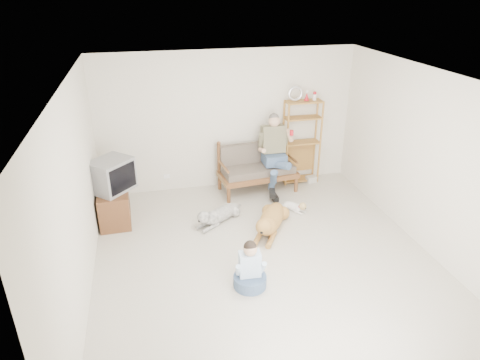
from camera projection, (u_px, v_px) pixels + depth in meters
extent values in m
plane|color=silver|center=(266.00, 260.00, 6.42)|extent=(5.50, 5.50, 0.00)
plane|color=white|center=(271.00, 80.00, 5.28)|extent=(5.50, 5.50, 0.00)
plane|color=silver|center=(228.00, 121.00, 8.28)|extent=(5.00, 0.00, 5.00)
plane|color=silver|center=(366.00, 319.00, 3.43)|extent=(5.00, 0.00, 5.00)
plane|color=silver|center=(76.00, 198.00, 5.34)|extent=(0.00, 5.50, 5.50)
plane|color=silver|center=(429.00, 163.00, 6.36)|extent=(0.00, 5.50, 5.50)
cube|color=brown|center=(258.00, 174.00, 8.42)|extent=(1.56, 0.85, 0.10)
cube|color=brown|center=(258.00, 169.00, 8.37)|extent=(1.43, 0.74, 0.13)
cube|color=brown|center=(255.00, 153.00, 8.48)|extent=(1.39, 0.26, 0.45)
cylinder|color=brown|center=(254.00, 143.00, 8.45)|extent=(1.40, 0.20, 0.05)
cylinder|color=brown|center=(226.00, 194.00, 8.09)|extent=(0.07, 0.07, 0.30)
cylinder|color=brown|center=(220.00, 166.00, 8.48)|extent=(0.07, 0.07, 0.95)
cylinder|color=brown|center=(296.00, 186.00, 8.38)|extent=(0.07, 0.07, 0.30)
cylinder|color=brown|center=(287.00, 160.00, 8.77)|extent=(0.07, 0.07, 0.95)
cube|color=slate|center=(274.00, 159.00, 8.32)|extent=(0.42, 0.40, 0.21)
cube|color=#7B7356|center=(273.00, 139.00, 8.26)|extent=(0.44, 0.30, 0.56)
sphere|color=tan|center=(274.00, 121.00, 8.07)|extent=(0.22, 0.22, 0.22)
sphere|color=#59534F|center=(274.00, 118.00, 8.08)|extent=(0.20, 0.20, 0.20)
cylinder|color=red|center=(292.00, 133.00, 8.04)|extent=(0.07, 0.07, 0.10)
cube|color=#A66C34|center=(304.00, 102.00, 8.26)|extent=(0.72, 0.29, 0.03)
torus|color=silver|center=(295.00, 94.00, 8.15)|extent=(0.30, 0.05, 0.30)
cone|color=red|center=(307.00, 97.00, 8.23)|extent=(0.09, 0.09, 0.15)
cylinder|color=#A66C34|center=(287.00, 146.00, 8.42)|extent=(0.04, 0.04, 1.71)
cylinder|color=#A66C34|center=(283.00, 141.00, 8.66)|extent=(0.04, 0.04, 1.71)
cylinder|color=#A66C34|center=(320.00, 143.00, 8.56)|extent=(0.04, 0.04, 1.71)
cylinder|color=#A66C34|center=(315.00, 139.00, 8.80)|extent=(0.04, 0.04, 1.71)
cube|color=beige|center=(311.00, 179.00, 8.89)|extent=(0.22, 0.17, 0.13)
cube|color=brown|center=(114.00, 205.00, 7.37)|extent=(0.53, 0.91, 0.60)
cube|color=brown|center=(99.00, 213.00, 7.12)|extent=(0.03, 0.40, 0.50)
cube|color=brown|center=(101.00, 201.00, 7.51)|extent=(0.03, 0.40, 0.50)
cube|color=gray|center=(111.00, 175.00, 7.12)|extent=(0.83, 0.84, 0.55)
cube|color=black|center=(123.00, 178.00, 7.00)|extent=(0.40, 0.42, 0.44)
cube|color=white|center=(167.00, 176.00, 8.45)|extent=(0.12, 0.02, 0.08)
ellipsoid|color=#AF753C|center=(272.00, 218.00, 7.24)|extent=(0.83, 1.07, 0.32)
sphere|color=#AF753C|center=(267.00, 226.00, 6.96)|extent=(0.32, 0.32, 0.32)
sphere|color=#AF753C|center=(264.00, 227.00, 6.68)|extent=(0.25, 0.25, 0.25)
ellipsoid|color=#AF753C|center=(262.00, 232.00, 6.59)|extent=(0.19, 0.21, 0.10)
cylinder|color=#AF753C|center=(278.00, 209.00, 7.72)|extent=(0.13, 0.41, 0.05)
ellipsoid|color=#AF753C|center=(259.00, 225.00, 6.73)|extent=(0.09, 0.10, 0.13)
ellipsoid|color=#AF753C|center=(270.00, 227.00, 6.68)|extent=(0.09, 0.10, 0.13)
ellipsoid|color=white|center=(222.00, 214.00, 7.46)|extent=(0.82, 0.71, 0.24)
sphere|color=white|center=(212.00, 218.00, 7.29)|extent=(0.24, 0.24, 0.24)
sphere|color=white|center=(203.00, 217.00, 7.10)|extent=(0.21, 0.21, 0.21)
ellipsoid|color=white|center=(199.00, 221.00, 7.04)|extent=(0.18, 0.16, 0.08)
cylinder|color=white|center=(237.00, 209.00, 7.77)|extent=(0.21, 0.29, 0.04)
ellipsoid|color=white|center=(201.00, 215.00, 7.16)|extent=(0.08, 0.08, 0.10)
ellipsoid|color=white|center=(207.00, 218.00, 7.07)|extent=(0.08, 0.08, 0.10)
ellipsoid|color=silver|center=(293.00, 206.00, 7.80)|extent=(0.36, 0.41, 0.15)
sphere|color=silver|center=(298.00, 208.00, 7.73)|extent=(0.15, 0.15, 0.15)
sphere|color=tan|center=(303.00, 206.00, 7.65)|extent=(0.14, 0.14, 0.14)
ellipsoid|color=tan|center=(305.00, 208.00, 7.62)|extent=(0.11, 0.11, 0.05)
cylinder|color=silver|center=(284.00, 205.00, 7.93)|extent=(0.14, 0.10, 0.02)
cone|color=tan|center=(301.00, 205.00, 7.61)|extent=(0.04, 0.04, 0.05)
cone|color=tan|center=(304.00, 203.00, 7.67)|extent=(0.04, 0.04, 0.05)
torus|color=red|center=(302.00, 206.00, 7.66)|extent=(0.13, 0.13, 0.02)
cylinder|color=slate|center=(250.00, 281.00, 5.85)|extent=(0.45, 0.45, 0.17)
cube|color=silver|center=(250.00, 264.00, 5.76)|extent=(0.30, 0.20, 0.35)
sphere|color=tan|center=(250.00, 249.00, 5.63)|extent=(0.19, 0.19, 0.19)
sphere|color=black|center=(250.00, 247.00, 5.63)|extent=(0.18, 0.18, 0.18)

